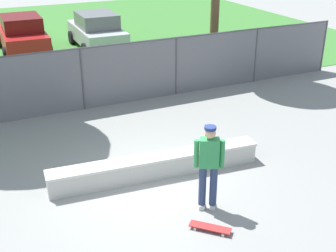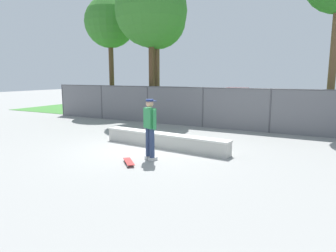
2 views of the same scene
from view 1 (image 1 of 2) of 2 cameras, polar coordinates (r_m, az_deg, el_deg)
name	(u,v)px [view 1 (image 1 of 2)]	position (r m, az deg, el deg)	size (l,w,h in m)	color
ground_plane	(150,192)	(9.79, -2.27, -8.46)	(80.00, 80.00, 0.00)	gray
grass_strip	(30,39)	(23.97, -17.25, 10.59)	(31.17, 20.00, 0.02)	#3D7A33
concrete_ledge	(156,166)	(10.25, -1.50, -5.11)	(4.97, 0.92, 0.51)	#B7B5AD
skateboarder	(209,164)	(8.78, 5.24, -4.86)	(0.55, 0.40, 1.84)	beige
skateboard	(210,227)	(8.69, 5.41, -12.79)	(0.71, 0.71, 0.09)	red
chainlink_fence	(82,77)	(13.91, -10.92, 6.22)	(19.24, 0.07, 1.97)	#4C4C51
car_red	(22,34)	(21.28, -18.13, 11.13)	(2.08, 4.23, 1.66)	#B21E1E
car_silver	(97,31)	(21.17, -9.10, 11.95)	(2.08, 4.23, 1.66)	#B7BABF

